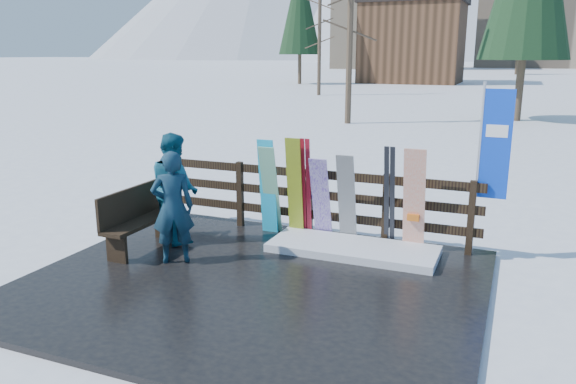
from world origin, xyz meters
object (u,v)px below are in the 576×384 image
at_px(bench, 137,217).
at_px(snowboard_3, 321,199).
at_px(snowboard_1, 270,190).
at_px(snowboard_0, 268,187).
at_px(snowboard_5, 414,201).
at_px(person_front, 173,207).
at_px(snowboard_4, 347,199).
at_px(rental_flag, 491,151).
at_px(snowboard_2, 295,188).
at_px(person_back, 175,188).

bearing_deg(bench, snowboard_3, 31.04).
relative_size(bench, snowboard_1, 0.97).
bearing_deg(snowboard_0, snowboard_3, -0.00).
bearing_deg(snowboard_5, person_front, -150.92).
xyz_separation_m(snowboard_4, person_front, (-2.09, -1.75, 0.09)).
xyz_separation_m(snowboard_1, snowboard_3, (0.89, 0.00, -0.06)).
xyz_separation_m(bench, person_front, (0.84, -0.25, 0.31)).
xyz_separation_m(snowboard_5, rental_flag, (1.03, 0.27, 0.79)).
height_order(snowboard_1, person_front, person_front).
relative_size(snowboard_0, snowboard_1, 1.05).
bearing_deg(person_front, snowboard_2, -158.00).
bearing_deg(person_front, rental_flag, 172.17).
bearing_deg(snowboard_1, bench, -136.83).
distance_m(snowboard_2, person_front, 2.12).
distance_m(snowboard_2, snowboard_5, 1.95).
xyz_separation_m(snowboard_2, snowboard_3, (0.46, 0.00, -0.14)).
xyz_separation_m(bench, snowboard_5, (3.99, 1.50, 0.30)).
bearing_deg(snowboard_2, rental_flag, 5.18).
bearing_deg(snowboard_2, person_front, -124.36).
relative_size(snowboard_1, person_back, 0.87).
bearing_deg(snowboard_3, bench, -148.96).
bearing_deg(snowboard_5, bench, -159.37).
relative_size(snowboard_1, snowboard_5, 0.94).
distance_m(rental_flag, person_front, 4.71).
height_order(snowboard_0, person_front, person_front).
relative_size(snowboard_5, person_back, 0.93).
bearing_deg(bench, snowboard_1, 43.17).
bearing_deg(snowboard_4, bench, -152.85).
xyz_separation_m(snowboard_2, person_back, (-1.72, -0.91, 0.05)).
height_order(rental_flag, person_back, rental_flag).
xyz_separation_m(snowboard_0, snowboard_2, (0.49, -0.00, 0.03)).
xyz_separation_m(bench, person_back, (0.32, 0.59, 0.37)).
height_order(rental_flag, person_front, rental_flag).
xyz_separation_m(snowboard_1, person_front, (-0.76, -1.75, 0.07)).
relative_size(snowboard_0, snowboard_5, 0.99).
bearing_deg(snowboard_3, rental_flag, 6.11).
distance_m(snowboard_5, rental_flag, 1.33).
bearing_deg(person_back, snowboard_4, -128.23).
bearing_deg(snowboard_2, snowboard_4, -0.00).
bearing_deg(snowboard_5, snowboard_4, -180.00).
distance_m(snowboard_1, snowboard_5, 2.39).
height_order(bench, snowboard_3, snowboard_3).
bearing_deg(snowboard_5, snowboard_1, -180.00).
relative_size(bench, snowboard_3, 1.05).
relative_size(bench, snowboard_4, 1.00).
height_order(snowboard_3, person_back, person_back).
xyz_separation_m(bench, rental_flag, (5.02, 1.77, 1.09)).
distance_m(snowboard_4, person_back, 2.77).
bearing_deg(snowboard_0, snowboard_2, -0.00).
distance_m(bench, snowboard_0, 2.18).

